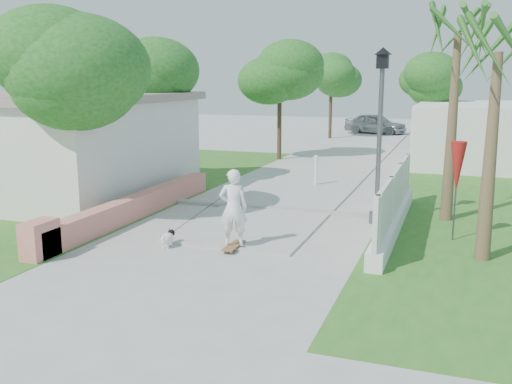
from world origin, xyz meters
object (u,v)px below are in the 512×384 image
at_px(street_lamp, 380,130).
at_px(bollard, 316,170).
at_px(dog, 168,238).
at_px(skateboarder, 221,210).
at_px(parked_car, 375,124).
at_px(patio_umbrella, 457,169).

distance_m(street_lamp, bollard, 5.56).
relative_size(bollard, dog, 1.94).
height_order(bollard, dog, bollard).
bearing_deg(dog, street_lamp, 40.11).
bearing_deg(dog, skateboarder, 11.86).
xyz_separation_m(bollard, dog, (-1.37, -8.20, -0.38)).
distance_m(bollard, skateboarder, 7.91).
bearing_deg(street_lamp, dog, -137.73).
distance_m(skateboarder, parked_car, 27.54).
height_order(patio_umbrella, skateboarder, patio_umbrella).
xyz_separation_m(street_lamp, parked_car, (-3.41, 24.13, -1.73)).
bearing_deg(skateboarder, dog, -8.87).
height_order(street_lamp, skateboarder, street_lamp).
xyz_separation_m(street_lamp, patio_umbrella, (1.90, -1.00, -0.74)).
bearing_deg(skateboarder, bollard, -114.38).
relative_size(street_lamp, parked_car, 1.09).
distance_m(patio_umbrella, parked_car, 25.70).
xyz_separation_m(dog, parked_car, (0.65, 27.82, 0.48)).
height_order(bollard, parked_car, parked_car).
distance_m(street_lamp, skateboarder, 4.74).
relative_size(patio_umbrella, dog, 4.10).
bearing_deg(patio_umbrella, street_lamp, 152.24).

